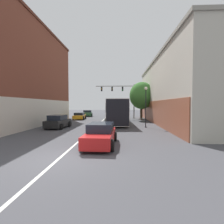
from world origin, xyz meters
name	(u,v)px	position (x,y,z in m)	size (l,w,h in m)	color
ground_plane	(58,159)	(0.00, 0.00, 0.00)	(160.00, 160.00, 0.00)	#424247
lane_center_line	(98,125)	(0.00, 14.29, 0.00)	(0.14, 40.58, 0.01)	silver
building_left_brick	(20,75)	(-9.72, 13.64, 6.32)	(6.76, 19.65, 12.42)	brown
building_right_storefront	(181,91)	(11.15, 16.54, 4.49)	(7.67, 26.22, 8.75)	#B7B2A3
bus	(116,110)	(2.33, 15.42, 1.82)	(3.24, 10.22, 3.23)	silver
hatchback_foreground	(101,135)	(1.65, 2.93, 0.66)	(2.00, 4.38, 1.37)	red
parked_car_left_near	(58,122)	(-3.93, 10.83, 0.68)	(2.11, 3.92, 1.44)	black
parked_car_left_mid	(80,116)	(-4.31, 22.44, 0.58)	(2.13, 4.49, 1.20)	orange
parked_car_left_far	(88,113)	(-4.38, 30.28, 0.67)	(2.48, 4.42, 1.38)	#285633
traffic_signal_gantry	(121,93)	(3.04, 24.56, 4.68)	(7.16, 0.36, 6.32)	#514C47
street_lamp	(146,102)	(5.73, 11.78, 2.89)	(0.36, 0.36, 4.56)	black
street_tree_near	(142,96)	(6.37, 20.78, 4.06)	(4.00, 3.60, 6.27)	#3D2D1E
street_tree_far	(141,96)	(6.66, 25.03, 4.13)	(3.80, 3.42, 6.22)	brown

